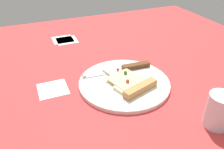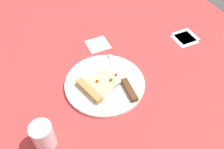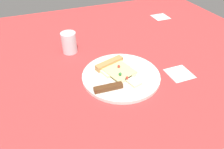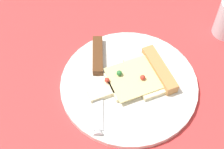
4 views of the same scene
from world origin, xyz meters
The scene contains 4 objects.
ground_plane centered at (-0.01, 0.00, -1.50)cm, with size 150.42×150.42×3.00cm.
plate centered at (-2.72, 3.04, 0.63)cm, with size 28.91×28.91×1.26cm, color white.
pizza_slice centered at (-0.24, 3.84, 2.05)cm, with size 18.94×13.81×2.47cm.
knife centered at (-9.09, 5.80, 1.86)cm, with size 3.34×24.08×2.45cm.
Camera 4 is at (-9.54, -35.73, 57.99)cm, focal length 52.69 mm.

